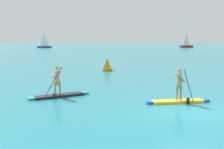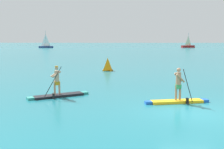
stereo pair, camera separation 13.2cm
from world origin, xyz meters
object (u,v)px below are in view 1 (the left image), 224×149
sailboat_left_horizon (44,46)px  sailboat_right_horizon (186,46)px  race_marker_buoy (107,65)px  paddleboarder_mid_center (178,96)px  paddleboarder_near_left (58,91)px

sailboat_left_horizon → sailboat_right_horizon: bearing=-15.2°
race_marker_buoy → paddleboarder_mid_center: bearing=-72.4°
race_marker_buoy → paddleboarder_near_left: bearing=-99.2°
sailboat_left_horizon → sailboat_right_horizon: (53.42, 3.92, -0.02)m
paddleboarder_mid_center → paddleboarder_near_left: bearing=157.9°
paddleboarder_mid_center → sailboat_left_horizon: (-31.90, 86.37, 0.37)m
paddleboarder_near_left → sailboat_right_horizon: (28.06, 89.09, 0.39)m
paddleboarder_near_left → race_marker_buoy: size_ratio=2.41×
paddleboarder_mid_center → sailboat_left_horizon: bearing=98.5°
paddleboarder_mid_center → race_marker_buoy: size_ratio=2.51×
sailboat_right_horizon → paddleboarder_near_left: bearing=-133.5°
paddleboarder_near_left → paddleboarder_mid_center: size_ratio=0.96×
paddleboarder_mid_center → sailboat_left_horizon: 92.07m
race_marker_buoy → sailboat_right_horizon: (25.98, 76.23, 0.11)m
race_marker_buoy → sailboat_right_horizon: 80.54m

